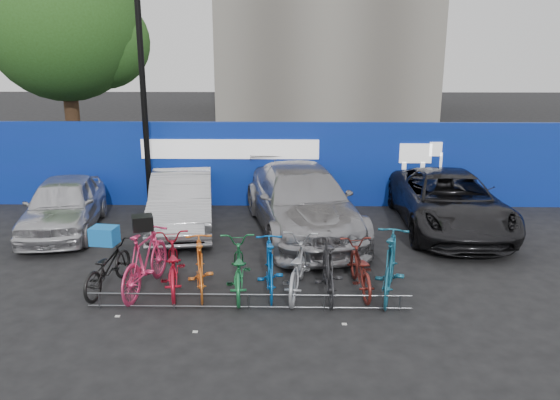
{
  "coord_description": "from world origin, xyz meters",
  "views": [
    {
      "loc": [
        0.7,
        -9.18,
        4.33
      ],
      "look_at": [
        0.49,
        2.0,
        1.25
      ],
      "focal_mm": 35.0,
      "sensor_mm": 36.0,
      "label": 1
    }
  ],
  "objects_px": {
    "bike_0": "(107,267)",
    "bike_4": "(238,268)",
    "car_2": "(302,201)",
    "car_0": "(64,205)",
    "car_1": "(182,201)",
    "lamppost": "(143,92)",
    "bike_6": "(297,267)",
    "bike_2": "(172,264)",
    "bike_8": "(360,268)",
    "car_3": "(449,202)",
    "bike_1": "(145,261)",
    "tree": "(71,28)",
    "bike_rack": "(249,301)",
    "bike_9": "(390,264)",
    "bike_5": "(270,266)",
    "bike_3": "(200,265)",
    "bike_7": "(328,268)"
  },
  "relations": [
    {
      "from": "bike_0",
      "to": "bike_4",
      "type": "xyz_separation_m",
      "value": [
        2.44,
        -0.09,
        0.04
      ]
    },
    {
      "from": "car_2",
      "to": "car_0",
      "type": "bearing_deg",
      "value": 168.95
    },
    {
      "from": "car_1",
      "to": "bike_0",
      "type": "xyz_separation_m",
      "value": [
        -0.7,
        -3.67,
        -0.25
      ]
    },
    {
      "from": "lamppost",
      "to": "bike_6",
      "type": "relative_size",
      "value": 3.2
    },
    {
      "from": "bike_2",
      "to": "bike_8",
      "type": "height_order",
      "value": "bike_2"
    },
    {
      "from": "car_3",
      "to": "car_1",
      "type": "bearing_deg",
      "value": -178.5
    },
    {
      "from": "lamppost",
      "to": "bike_1",
      "type": "height_order",
      "value": "lamppost"
    },
    {
      "from": "car_0",
      "to": "car_1",
      "type": "distance_m",
      "value": 2.86
    },
    {
      "from": "tree",
      "to": "lamppost",
      "type": "bearing_deg",
      "value": -52.49
    },
    {
      "from": "bike_rack",
      "to": "bike_4",
      "type": "xyz_separation_m",
      "value": [
        -0.25,
        0.7,
        0.32
      ]
    },
    {
      "from": "car_2",
      "to": "bike_1",
      "type": "bearing_deg",
      "value": -142.02
    },
    {
      "from": "bike_0",
      "to": "bike_8",
      "type": "bearing_deg",
      "value": -169.89
    },
    {
      "from": "bike_rack",
      "to": "car_3",
      "type": "height_order",
      "value": "car_3"
    },
    {
      "from": "bike_6",
      "to": "bike_9",
      "type": "height_order",
      "value": "bike_9"
    },
    {
      "from": "car_3",
      "to": "bike_1",
      "type": "xyz_separation_m",
      "value": [
        -6.59,
        -3.78,
        -0.11
      ]
    },
    {
      "from": "car_3",
      "to": "bike_1",
      "type": "relative_size",
      "value": 2.56
    },
    {
      "from": "bike_rack",
      "to": "bike_6",
      "type": "relative_size",
      "value": 2.93
    },
    {
      "from": "bike_rack",
      "to": "lamppost",
      "type": "bearing_deg",
      "value": 118.07
    },
    {
      "from": "lamppost",
      "to": "bike_8",
      "type": "bearing_deg",
      "value": -44.97
    },
    {
      "from": "car_3",
      "to": "bike_4",
      "type": "distance_m",
      "value": 6.21
    },
    {
      "from": "bike_5",
      "to": "bike_3",
      "type": "bearing_deg",
      "value": -4.85
    },
    {
      "from": "bike_0",
      "to": "bike_8",
      "type": "relative_size",
      "value": 1.0
    },
    {
      "from": "bike_7",
      "to": "bike_9",
      "type": "xyz_separation_m",
      "value": [
        1.12,
        0.03,
        0.07
      ]
    },
    {
      "from": "car_1",
      "to": "bike_2",
      "type": "height_order",
      "value": "car_1"
    },
    {
      "from": "bike_rack",
      "to": "bike_2",
      "type": "bearing_deg",
      "value": 151.4
    },
    {
      "from": "bike_3",
      "to": "bike_4",
      "type": "relative_size",
      "value": 0.94
    },
    {
      "from": "bike_3",
      "to": "bike_9",
      "type": "xyz_separation_m",
      "value": [
        3.46,
        -0.09,
        0.08
      ]
    },
    {
      "from": "bike_0",
      "to": "bike_7",
      "type": "relative_size",
      "value": 0.97
    },
    {
      "from": "bike_0",
      "to": "car_3",
      "type": "bearing_deg",
      "value": -143.18
    },
    {
      "from": "car_1",
      "to": "bike_7",
      "type": "bearing_deg",
      "value": -57.18
    },
    {
      "from": "bike_1",
      "to": "bike_6",
      "type": "xyz_separation_m",
      "value": [
        2.79,
        -0.01,
        -0.1
      ]
    },
    {
      "from": "lamppost",
      "to": "bike_9",
      "type": "bearing_deg",
      "value": -43.21
    },
    {
      "from": "lamppost",
      "to": "bike_5",
      "type": "xyz_separation_m",
      "value": [
        3.54,
        -5.29,
        -2.75
      ]
    },
    {
      "from": "car_2",
      "to": "bike_7",
      "type": "height_order",
      "value": "car_2"
    },
    {
      "from": "car_0",
      "to": "bike_3",
      "type": "relative_size",
      "value": 2.3
    },
    {
      "from": "bike_rack",
      "to": "bike_6",
      "type": "bearing_deg",
      "value": 40.87
    },
    {
      "from": "bike_rack",
      "to": "car_1",
      "type": "height_order",
      "value": "car_1"
    },
    {
      "from": "car_3",
      "to": "bike_7",
      "type": "distance_m",
      "value": 5.09
    },
    {
      "from": "bike_2",
      "to": "bike_3",
      "type": "relative_size",
      "value": 1.09
    },
    {
      "from": "car_0",
      "to": "bike_6",
      "type": "xyz_separation_m",
      "value": [
        5.67,
        -3.41,
        -0.18
      ]
    },
    {
      "from": "bike_rack",
      "to": "car_3",
      "type": "relative_size",
      "value": 1.1
    },
    {
      "from": "bike_8",
      "to": "bike_6",
      "type": "bearing_deg",
      "value": -0.52
    },
    {
      "from": "tree",
      "to": "bike_9",
      "type": "height_order",
      "value": "tree"
    },
    {
      "from": "car_2",
      "to": "bike_1",
      "type": "relative_size",
      "value": 2.74
    },
    {
      "from": "bike_rack",
      "to": "car_3",
      "type": "distance_m",
      "value": 6.49
    },
    {
      "from": "car_2",
      "to": "bike_8",
      "type": "height_order",
      "value": "car_2"
    },
    {
      "from": "bike_7",
      "to": "bike_8",
      "type": "relative_size",
      "value": 1.04
    },
    {
      "from": "car_1",
      "to": "bike_2",
      "type": "bearing_deg",
      "value": -90.48
    },
    {
      "from": "bike_0",
      "to": "bike_7",
      "type": "bearing_deg",
      "value": -172.86
    },
    {
      "from": "bike_2",
      "to": "bike_6",
      "type": "relative_size",
      "value": 0.98
    }
  ]
}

